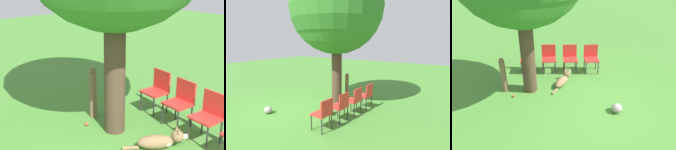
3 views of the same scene
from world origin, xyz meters
TOP-DOWN VIEW (x-y plane):
  - ground_plane at (0.00, 0.00)m, footprint 30.00×30.00m
  - dog at (0.90, 0.30)m, footprint 0.93×0.67m
  - fence_post at (0.73, 1.92)m, footprint 0.15×0.15m
  - red_chair_0 at (1.60, -0.70)m, footprint 0.45×0.47m
  - red_chair_1 at (1.69, -0.04)m, footprint 0.45×0.47m
  - red_chair_2 at (1.78, 0.63)m, footprint 0.45×0.47m
  - red_chair_3 at (1.87, 1.29)m, footprint 0.45×0.47m
  - tennis_ball at (0.41, 1.68)m, footprint 0.07×0.07m
  - garden_rock at (-0.55, -0.83)m, footprint 0.27×0.26m

SIDE VIEW (x-z plane):
  - ground_plane at x=0.00m, z-range 0.00..0.00m
  - tennis_ball at x=0.41m, z-range 0.00..0.07m
  - garden_rock at x=-0.55m, z-range 0.00..0.22m
  - dog at x=0.90m, z-range -0.05..0.31m
  - red_chair_0 at x=1.60m, z-range 0.07..0.93m
  - red_chair_1 at x=1.69m, z-range 0.07..0.93m
  - red_chair_2 at x=1.78m, z-range 0.07..0.93m
  - red_chair_3 at x=1.87m, z-range 0.07..0.93m
  - fence_post at x=0.73m, z-range 0.01..1.01m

